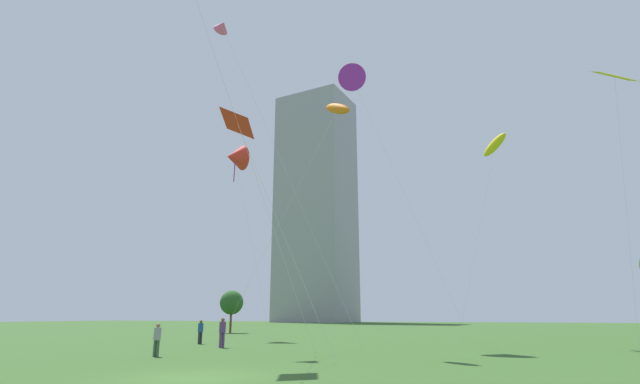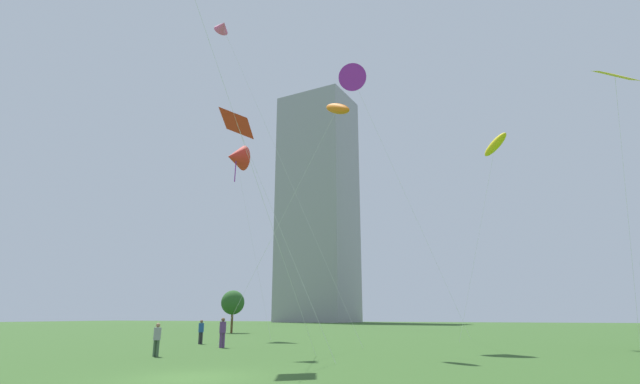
{
  "view_description": "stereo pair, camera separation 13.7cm",
  "coord_description": "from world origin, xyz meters",
  "px_view_note": "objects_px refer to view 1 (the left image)",
  "views": [
    {
      "loc": [
        9.55,
        -13.55,
        1.97
      ],
      "look_at": [
        -0.44,
        12.96,
        9.65
      ],
      "focal_mm": 25.66,
      "sensor_mm": 36.0,
      "label": 1
    },
    {
      "loc": [
        9.68,
        -13.5,
        1.97
      ],
      "look_at": [
        -0.44,
        12.96,
        9.65
      ],
      "focal_mm": 25.66,
      "sensor_mm": 36.0,
      "label": 2
    }
  ],
  "objects_px": {
    "kite_flying_1": "(337,109)",
    "distant_highrise_0": "(316,205)",
    "kite_flying_0": "(615,76)",
    "park_tree_1": "(232,303)",
    "person_standing_1": "(157,337)",
    "kite_flying_7": "(238,124)",
    "kite_flying_6": "(353,79)",
    "kite_flying_2": "(235,157)",
    "person_standing_2": "(201,330)",
    "kite_flying_5": "(494,145)",
    "person_standing_0": "(222,330)",
    "kite_flying_3": "(222,27)"
  },
  "relations": [
    {
      "from": "kite_flying_3",
      "to": "person_standing_0",
      "type": "bearing_deg",
      "value": -39.13
    },
    {
      "from": "person_standing_2",
      "to": "kite_flying_0",
      "type": "relative_size",
      "value": 0.1
    },
    {
      "from": "person_standing_1",
      "to": "kite_flying_6",
      "type": "distance_m",
      "value": 26.62
    },
    {
      "from": "person_standing_0",
      "to": "distant_highrise_0",
      "type": "distance_m",
      "value": 120.68
    },
    {
      "from": "person_standing_1",
      "to": "kite_flying_6",
      "type": "bearing_deg",
      "value": 54.19
    },
    {
      "from": "kite_flying_0",
      "to": "kite_flying_3",
      "type": "bearing_deg",
      "value": 179.97
    },
    {
      "from": "person_standing_1",
      "to": "kite_flying_1",
      "type": "xyz_separation_m",
      "value": [
        7.28,
        7.29,
        14.57
      ]
    },
    {
      "from": "kite_flying_0",
      "to": "park_tree_1",
      "type": "relative_size",
      "value": 3.39
    },
    {
      "from": "kite_flying_2",
      "to": "kite_flying_5",
      "type": "bearing_deg",
      "value": -5.07
    },
    {
      "from": "kite_flying_1",
      "to": "kite_flying_7",
      "type": "bearing_deg",
      "value": -111.3
    },
    {
      "from": "kite_flying_1",
      "to": "kite_flying_7",
      "type": "relative_size",
      "value": 1.35
    },
    {
      "from": "kite_flying_3",
      "to": "kite_flying_5",
      "type": "xyz_separation_m",
      "value": [
        20.96,
        7.39,
        -11.1
      ]
    },
    {
      "from": "kite_flying_5",
      "to": "kite_flying_6",
      "type": "relative_size",
      "value": 0.66
    },
    {
      "from": "kite_flying_0",
      "to": "person_standing_1",
      "type": "bearing_deg",
      "value": -158.54
    },
    {
      "from": "kite_flying_1",
      "to": "kite_flying_0",
      "type": "bearing_deg",
      "value": 7.31
    },
    {
      "from": "kite_flying_0",
      "to": "distant_highrise_0",
      "type": "relative_size",
      "value": 0.22
    },
    {
      "from": "person_standing_2",
      "to": "park_tree_1",
      "type": "height_order",
      "value": "park_tree_1"
    },
    {
      "from": "kite_flying_5",
      "to": "park_tree_1",
      "type": "height_order",
      "value": "kite_flying_5"
    },
    {
      "from": "kite_flying_0",
      "to": "distant_highrise_0",
      "type": "distance_m",
      "value": 124.46
    },
    {
      "from": "kite_flying_1",
      "to": "person_standing_0",
      "type": "bearing_deg",
      "value": -175.79
    },
    {
      "from": "person_standing_0",
      "to": "kite_flying_0",
      "type": "relative_size",
      "value": 0.11
    },
    {
      "from": "kite_flying_3",
      "to": "park_tree_1",
      "type": "relative_size",
      "value": 5.48
    },
    {
      "from": "kite_flying_2",
      "to": "person_standing_0",
      "type": "bearing_deg",
      "value": -59.19
    },
    {
      "from": "person_standing_0",
      "to": "distant_highrise_0",
      "type": "xyz_separation_m",
      "value": [
        -35.9,
        109.46,
        35.97
      ]
    },
    {
      "from": "person_standing_1",
      "to": "park_tree_1",
      "type": "xyz_separation_m",
      "value": [
        -13.4,
        28.96,
        2.54
      ]
    },
    {
      "from": "person_standing_1",
      "to": "kite_flying_3",
      "type": "distance_m",
      "value": 27.12
    },
    {
      "from": "person_standing_1",
      "to": "kite_flying_2",
      "type": "bearing_deg",
      "value": 98.71
    },
    {
      "from": "kite_flying_1",
      "to": "kite_flying_2",
      "type": "height_order",
      "value": "kite_flying_2"
    },
    {
      "from": "kite_flying_1",
      "to": "distant_highrise_0",
      "type": "height_order",
      "value": "distant_highrise_0"
    },
    {
      "from": "kite_flying_3",
      "to": "kite_flying_7",
      "type": "xyz_separation_m",
      "value": [
        8.1,
        -9.81,
        -14.34
      ]
    },
    {
      "from": "kite_flying_0",
      "to": "kite_flying_5",
      "type": "relative_size",
      "value": 1.07
    },
    {
      "from": "person_standing_1",
      "to": "distant_highrise_0",
      "type": "distance_m",
      "value": 126.98
    },
    {
      "from": "person_standing_1",
      "to": "kite_flying_5",
      "type": "height_order",
      "value": "kite_flying_5"
    },
    {
      "from": "person_standing_2",
      "to": "kite_flying_0",
      "type": "xyz_separation_m",
      "value": [
        28.05,
        -0.08,
        14.79
      ]
    },
    {
      "from": "kite_flying_3",
      "to": "park_tree_1",
      "type": "distance_m",
      "value": 31.35
    },
    {
      "from": "kite_flying_0",
      "to": "kite_flying_1",
      "type": "relative_size",
      "value": 1.0
    },
    {
      "from": "kite_flying_3",
      "to": "kite_flying_5",
      "type": "distance_m",
      "value": 24.84
    },
    {
      "from": "person_standing_0",
      "to": "kite_flying_5",
      "type": "xyz_separation_m",
      "value": [
        17.6,
        10.11,
        13.89
      ]
    },
    {
      "from": "kite_flying_3",
      "to": "kite_flying_6",
      "type": "xyz_separation_m",
      "value": [
        9.97,
        5.62,
        -4.07
      ]
    },
    {
      "from": "person_standing_1",
      "to": "person_standing_2",
      "type": "xyz_separation_m",
      "value": [
        -4.04,
        9.51,
        0.04
      ]
    },
    {
      "from": "kite_flying_0",
      "to": "kite_flying_5",
      "type": "height_order",
      "value": "kite_flying_0"
    },
    {
      "from": "kite_flying_1",
      "to": "kite_flying_2",
      "type": "bearing_deg",
      "value": 142.07
    },
    {
      "from": "kite_flying_2",
      "to": "distant_highrise_0",
      "type": "distance_m",
      "value": 103.05
    },
    {
      "from": "kite_flying_6",
      "to": "distant_highrise_0",
      "type": "bearing_deg",
      "value": 112.8
    },
    {
      "from": "distant_highrise_0",
      "to": "kite_flying_3",
      "type": "bearing_deg",
      "value": -65.6
    },
    {
      "from": "kite_flying_6",
      "to": "park_tree_1",
      "type": "height_order",
      "value": "kite_flying_6"
    },
    {
      "from": "kite_flying_6",
      "to": "park_tree_1",
      "type": "bearing_deg",
      "value": 144.63
    },
    {
      "from": "kite_flying_6",
      "to": "kite_flying_7",
      "type": "xyz_separation_m",
      "value": [
        -1.87,
        -15.43,
        -10.27
      ]
    },
    {
      "from": "person_standing_1",
      "to": "kite_flying_7",
      "type": "xyz_separation_m",
      "value": [
        4.3,
        -0.36,
        10.8
      ]
    },
    {
      "from": "person_standing_2",
      "to": "kite_flying_5",
      "type": "relative_size",
      "value": 0.11
    }
  ]
}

